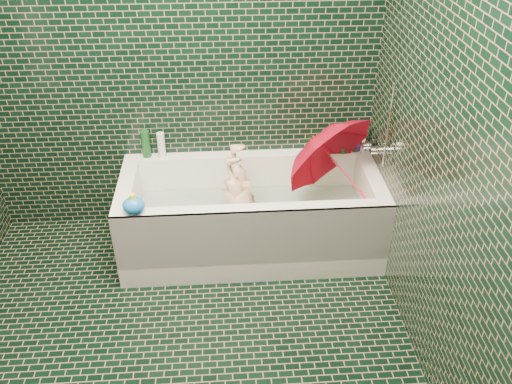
{
  "coord_description": "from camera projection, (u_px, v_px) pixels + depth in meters",
  "views": [
    {
      "loc": [
        0.28,
        -1.91,
        2.42
      ],
      "look_at": [
        0.47,
        0.82,
        0.58
      ],
      "focal_mm": 38.0,
      "sensor_mm": 36.0,
      "label": 1
    }
  ],
  "objects": [
    {
      "name": "floor",
      "position": [
        180.0,
        370.0,
        2.91
      ],
      "size": [
        2.8,
        2.8,
        0.0
      ],
      "primitive_type": "plane",
      "color": "black",
      "rests_on": "ground"
    },
    {
      "name": "wall_back",
      "position": [
        175.0,
        55.0,
        3.38
      ],
      "size": [
        2.8,
        0.0,
        2.8
      ],
      "primitive_type": "plane",
      "rotation": [
        1.57,
        0.0,
        0.0
      ],
      "color": "black",
      "rests_on": "floor"
    },
    {
      "name": "wall_right",
      "position": [
        465.0,
        161.0,
        2.29
      ],
      "size": [
        0.0,
        2.8,
        2.8
      ],
      "primitive_type": "plane",
      "rotation": [
        1.57,
        0.0,
        -1.57
      ],
      "color": "black",
      "rests_on": "floor"
    },
    {
      "name": "bathtub",
      "position": [
        251.0,
        222.0,
        3.66
      ],
      "size": [
        1.7,
        0.75,
        0.55
      ],
      "color": "white",
      "rests_on": "floor"
    },
    {
      "name": "bath_mat",
      "position": [
        251.0,
        227.0,
        3.7
      ],
      "size": [
        1.35,
        0.47,
        0.01
      ],
      "primitive_type": "cube",
      "color": "green",
      "rests_on": "bathtub"
    },
    {
      "name": "water",
      "position": [
        251.0,
        210.0,
        3.62
      ],
      "size": [
        1.48,
        0.53,
        0.0
      ],
      "primitive_type": "cube",
      "color": "silver",
      "rests_on": "bathtub"
    },
    {
      "name": "faucet",
      "position": [
        380.0,
        145.0,
        3.4
      ],
      "size": [
        0.18,
        0.19,
        0.55
      ],
      "color": "silver",
      "rests_on": "wall_right"
    },
    {
      "name": "child",
      "position": [
        244.0,
        213.0,
        3.58
      ],
      "size": [
        0.99,
        0.57,
        0.34
      ],
      "primitive_type": "imported",
      "rotation": [
        -1.44,
        0.0,
        -1.85
      ],
      "color": "#D6A785",
      "rests_on": "bathtub"
    },
    {
      "name": "umbrella",
      "position": [
        340.0,
        168.0,
        3.46
      ],
      "size": [
        0.95,
        1.03,
        1.01
      ],
      "primitive_type": "imported",
      "rotation": [
        0.54,
        -0.44,
        0.4
      ],
      "color": "red",
      "rests_on": "bathtub"
    },
    {
      "name": "soap_bottle_a",
      "position": [
        362.0,
        150.0,
        3.79
      ],
      "size": [
        0.12,
        0.12,
        0.28
      ],
      "primitive_type": "imported",
      "rotation": [
        0.0,
        0.0,
        -0.13
      ],
      "color": "white",
      "rests_on": "bathtub"
    },
    {
      "name": "soap_bottle_b",
      "position": [
        361.0,
        151.0,
        3.78
      ],
      "size": [
        0.11,
        0.11,
        0.19
      ],
      "primitive_type": "imported",
      "rotation": [
        0.0,
        0.0,
        0.39
      ],
      "color": "#471E73",
      "rests_on": "bathtub"
    },
    {
      "name": "soap_bottle_c",
      "position": [
        350.0,
        151.0,
        3.78
      ],
      "size": [
        0.18,
        0.18,
        0.18
      ],
      "primitive_type": "imported",
      "rotation": [
        0.0,
        0.0,
        -0.41
      ],
      "color": "#13441C",
      "rests_on": "bathtub"
    },
    {
      "name": "bottle_right_tall",
      "position": [
        344.0,
        138.0,
        3.71
      ],
      "size": [
        0.06,
        0.06,
        0.21
      ],
      "primitive_type": "cylinder",
      "rotation": [
        0.0,
        0.0,
        0.09
      ],
      "color": "#13441C",
      "rests_on": "bathtub"
    },
    {
      "name": "bottle_right_pump",
      "position": [
        364.0,
        139.0,
        3.72
      ],
      "size": [
        0.06,
        0.06,
        0.19
      ],
      "primitive_type": "cylinder",
      "rotation": [
        0.0,
        0.0,
        0.26
      ],
      "color": "silver",
      "rests_on": "bathtub"
    },
    {
      "name": "bottle_left_tall",
      "position": [
        146.0,
        144.0,
        3.67
      ],
      "size": [
        0.07,
        0.07,
        0.19
      ],
      "primitive_type": "cylinder",
      "rotation": [
        0.0,
        0.0,
        -0.29
      ],
      "color": "#13441C",
      "rests_on": "bathtub"
    },
    {
      "name": "bottle_left_short",
      "position": [
        161.0,
        145.0,
        3.67
      ],
      "size": [
        0.06,
        0.06,
        0.18
      ],
      "primitive_type": "cylinder",
      "rotation": [
        0.0,
        0.0,
        -0.22
      ],
      "color": "white",
      "rests_on": "bathtub"
    },
    {
      "name": "rubber_duck",
      "position": [
        315.0,
        146.0,
        3.75
      ],
      "size": [
        0.12,
        0.09,
        0.09
      ],
      "rotation": [
        0.0,
        0.0,
        -0.27
      ],
      "color": "#FFF81A",
      "rests_on": "bathtub"
    },
    {
      "name": "bath_toy",
      "position": [
        134.0,
        205.0,
        3.14
      ],
      "size": [
        0.15,
        0.14,
        0.13
      ],
      "rotation": [
        0.0,
        0.0,
        -0.25
      ],
      "color": "blue",
      "rests_on": "bathtub"
    }
  ]
}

